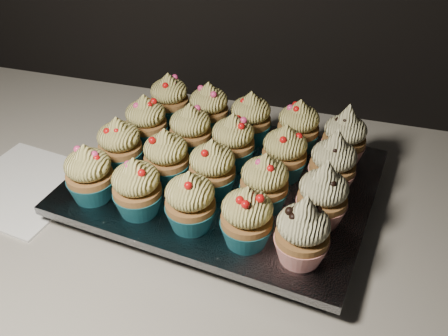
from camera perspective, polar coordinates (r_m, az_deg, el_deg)
worktop at (r=0.71m, az=6.72°, el=-6.90°), size 2.44×0.64×0.04m
napkin at (r=0.79m, az=-21.93°, el=-2.01°), size 0.20×0.20×0.00m
baking_tray at (r=0.72m, az=0.00°, el=-2.50°), size 0.41×0.33×0.02m
foil_lining at (r=0.71m, az=0.00°, el=-1.43°), size 0.44×0.36×0.01m
cupcake_0 at (r=0.67m, az=-15.14°, el=-0.68°), size 0.06×0.06×0.08m
cupcake_1 at (r=0.63m, az=-9.93°, el=-2.27°), size 0.06×0.06×0.08m
cupcake_2 at (r=0.60m, az=-3.88°, el=-3.89°), size 0.06×0.06×0.08m
cupcake_3 at (r=0.58m, az=2.62°, el=-5.70°), size 0.06×0.06×0.08m
cupcake_4 at (r=0.57m, az=8.97°, el=-7.32°), size 0.06×0.06×0.10m
cupcake_5 at (r=0.72m, az=-11.81°, el=2.55°), size 0.06×0.06×0.08m
cupcake_6 at (r=0.68m, az=-6.61°, el=1.18°), size 0.06×0.06×0.08m
cupcake_7 at (r=0.66m, az=-1.34°, el=-0.08°), size 0.06×0.06×0.08m
cupcake_8 at (r=0.63m, az=4.63°, el=-1.76°), size 0.06×0.06×0.08m
cupcake_9 at (r=0.62m, az=11.21°, el=-3.14°), size 0.06×0.06×0.10m
cupcake_10 at (r=0.76m, az=-8.86°, el=5.24°), size 0.06×0.06×0.08m
cupcake_11 at (r=0.73m, az=-3.84°, el=4.23°), size 0.06×0.06×0.08m
cupcake_12 at (r=0.71m, az=1.03°, el=3.04°), size 0.06×0.06×0.08m
cupcake_13 at (r=0.69m, az=6.92°, el=1.69°), size 0.06×0.06×0.08m
cupcake_14 at (r=0.68m, az=12.34°, el=0.50°), size 0.06×0.06×0.10m
cupcake_15 at (r=0.82m, az=-6.24°, el=7.82°), size 0.06×0.06×0.08m
cupcake_16 at (r=0.79m, az=-1.74°, el=6.78°), size 0.06×0.06×0.08m
cupcake_17 at (r=0.76m, az=3.06°, el=5.66°), size 0.06×0.06×0.08m
cupcake_18 at (r=0.75m, az=8.48°, el=4.63°), size 0.06×0.06×0.08m
cupcake_19 at (r=0.73m, az=13.61°, el=3.41°), size 0.06×0.06×0.10m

